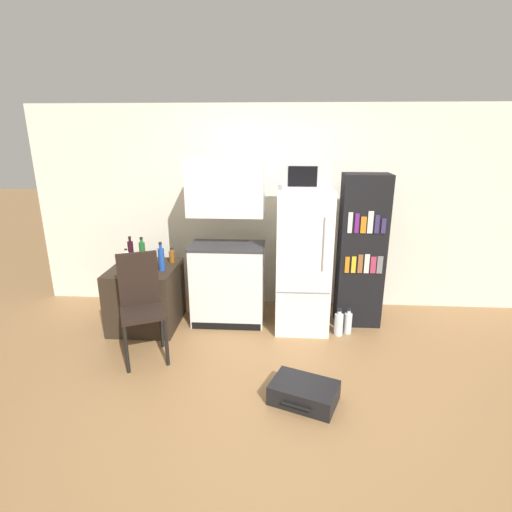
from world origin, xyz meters
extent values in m
plane|color=olive|center=(0.00, 0.00, 0.00)|extent=(24.00, 24.00, 0.00)
cube|color=silver|center=(0.20, 2.00, 1.23)|extent=(6.40, 0.10, 2.46)
cube|color=#2D2319|center=(-1.45, 1.22, 0.35)|extent=(0.72, 0.76, 0.70)
cube|color=silver|center=(-0.53, 1.37, 0.45)|extent=(0.82, 0.46, 0.91)
cube|color=#333338|center=(-0.53, 1.37, 0.92)|extent=(0.83, 0.47, 0.03)
cube|color=silver|center=(-0.53, 1.37, 1.58)|extent=(0.82, 0.39, 0.61)
cube|color=black|center=(-0.53, 1.14, 0.04)|extent=(0.78, 0.01, 0.08)
cube|color=white|center=(0.32, 1.30, 0.79)|extent=(0.58, 0.60, 1.58)
cube|color=gray|center=(0.32, 0.99, 0.54)|extent=(0.56, 0.01, 0.01)
cylinder|color=silver|center=(0.51, 0.98, 1.07)|extent=(0.02, 0.02, 0.55)
cube|color=#B7B7BC|center=(0.32, 1.30, 1.72)|extent=(0.49, 0.36, 0.29)
cube|color=black|center=(0.28, 1.11, 1.72)|extent=(0.29, 0.01, 0.20)
cube|color=black|center=(0.97, 1.44, 0.86)|extent=(0.50, 0.32, 1.72)
cube|color=orange|center=(0.80, 1.27, 0.76)|extent=(0.05, 0.01, 0.18)
cube|color=gold|center=(0.87, 1.27, 0.76)|extent=(0.05, 0.01, 0.19)
cube|color=brown|center=(0.94, 1.27, 0.77)|extent=(0.05, 0.01, 0.21)
cube|color=silver|center=(1.01, 1.27, 0.78)|extent=(0.05, 0.01, 0.21)
cube|color=#A33351|center=(1.08, 1.27, 0.76)|extent=(0.06, 0.01, 0.19)
cube|color=slate|center=(1.15, 1.27, 0.77)|extent=(0.06, 0.01, 0.19)
cube|color=silver|center=(0.80, 1.27, 1.23)|extent=(0.05, 0.01, 0.22)
cube|color=#661E75|center=(0.87, 1.27, 1.22)|extent=(0.04, 0.01, 0.21)
cube|color=orange|center=(0.94, 1.27, 1.21)|extent=(0.06, 0.01, 0.18)
cube|color=silver|center=(1.01, 1.27, 1.24)|extent=(0.06, 0.01, 0.24)
cube|color=#332856|center=(1.08, 1.27, 1.22)|extent=(0.05, 0.01, 0.20)
cube|color=#332856|center=(1.15, 1.27, 1.20)|extent=(0.05, 0.01, 0.16)
cylinder|color=white|center=(-1.66, 1.28, 0.78)|extent=(0.06, 0.06, 0.15)
cylinder|color=white|center=(-1.66, 1.28, 0.86)|extent=(0.03, 0.03, 0.03)
cylinder|color=black|center=(-1.66, 1.28, 0.89)|extent=(0.03, 0.03, 0.02)
cylinder|color=#AD1914|center=(-1.46, 0.93, 0.78)|extent=(0.08, 0.08, 0.15)
cylinder|color=#AD1914|center=(-1.46, 0.93, 0.87)|extent=(0.04, 0.04, 0.03)
cylinder|color=black|center=(-1.46, 0.93, 0.89)|extent=(0.04, 0.04, 0.02)
cylinder|color=#1E47A3|center=(-1.21, 1.13, 0.82)|extent=(0.07, 0.07, 0.25)
cylinder|color=#1E47A3|center=(-1.21, 1.13, 0.97)|extent=(0.03, 0.03, 0.04)
cylinder|color=black|center=(-1.21, 1.13, 1.01)|extent=(0.03, 0.03, 0.03)
cylinder|color=black|center=(-1.69, 1.49, 0.81)|extent=(0.06, 0.06, 0.22)
cylinder|color=black|center=(-1.69, 1.49, 0.94)|extent=(0.03, 0.03, 0.04)
cylinder|color=black|center=(-1.69, 1.49, 0.97)|extent=(0.03, 0.03, 0.02)
cylinder|color=brown|center=(-1.18, 1.41, 0.77)|extent=(0.06, 0.06, 0.14)
cylinder|color=brown|center=(-1.18, 1.41, 0.85)|extent=(0.03, 0.03, 0.02)
cylinder|color=black|center=(-1.18, 1.41, 0.87)|extent=(0.03, 0.03, 0.01)
cylinder|color=#1E6028|center=(-1.54, 1.46, 0.81)|extent=(0.07, 0.07, 0.22)
cylinder|color=#1E6028|center=(-1.54, 1.46, 0.94)|extent=(0.03, 0.03, 0.04)
cylinder|color=black|center=(-1.54, 1.46, 0.97)|extent=(0.04, 0.04, 0.02)
cylinder|color=silver|center=(-1.41, 1.03, 0.72)|extent=(0.12, 0.12, 0.03)
cylinder|color=black|center=(-1.32, 0.25, 0.24)|extent=(0.04, 0.04, 0.48)
cylinder|color=black|center=(-0.99, 0.40, 0.24)|extent=(0.04, 0.04, 0.48)
cylinder|color=black|center=(-1.47, 0.58, 0.24)|extent=(0.04, 0.04, 0.48)
cylinder|color=black|center=(-1.14, 0.73, 0.24)|extent=(0.04, 0.04, 0.48)
cube|color=black|center=(-1.23, 0.49, 0.50)|extent=(0.53, 0.53, 0.04)
cube|color=black|center=(-1.30, 0.65, 0.78)|extent=(0.37, 0.20, 0.53)
cube|color=black|center=(0.29, -0.06, 0.08)|extent=(0.62, 0.52, 0.17)
cylinder|color=black|center=(0.22, -0.25, 0.08)|extent=(0.23, 0.10, 0.02)
cylinder|color=silver|center=(0.83, 1.15, 0.12)|extent=(0.08, 0.08, 0.23)
cylinder|color=silver|center=(0.83, 1.15, 0.25)|extent=(0.04, 0.04, 0.04)
cylinder|color=black|center=(0.83, 1.15, 0.29)|extent=(0.04, 0.04, 0.02)
cylinder|color=silver|center=(0.72, 1.10, 0.12)|extent=(0.10, 0.10, 0.25)
cylinder|color=silver|center=(0.72, 1.10, 0.27)|extent=(0.04, 0.04, 0.04)
cylinder|color=black|center=(0.72, 1.10, 0.30)|extent=(0.05, 0.05, 0.03)
camera|label=1|loc=(0.07, -2.89, 2.16)|focal=28.00mm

